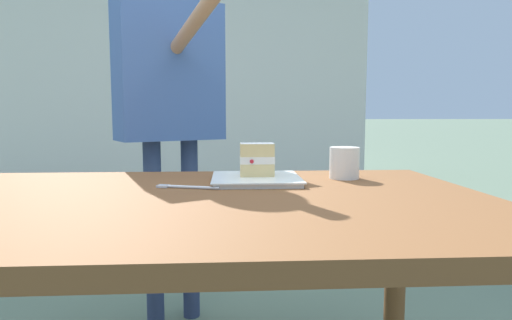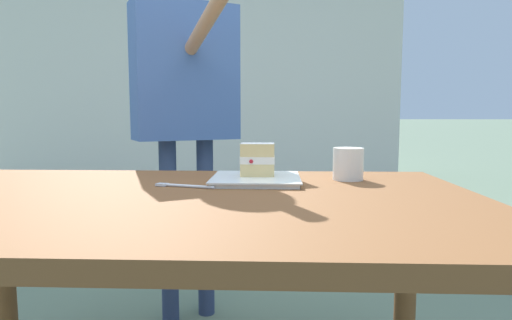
{
  "view_description": "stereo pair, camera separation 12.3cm",
  "coord_description": "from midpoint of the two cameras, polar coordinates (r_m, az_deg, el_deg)",
  "views": [
    {
      "loc": [
        0.12,
        -1.0,
        0.89
      ],
      "look_at": [
        0.19,
        0.21,
        0.76
      ],
      "focal_mm": 30.32,
      "sensor_mm": 36.0,
      "label": 1
    },
    {
      "loc": [
        0.24,
        -1.0,
        0.89
      ],
      "look_at": [
        0.19,
        0.21,
        0.76
      ],
      "focal_mm": 30.32,
      "sensor_mm": 36.0,
      "label": 2
    }
  ],
  "objects": [
    {
      "name": "parked_car_near",
      "position": [
        15.52,
        0.66,
        5.6
      ],
      "size": [
        3.39,
        4.77,
        1.47
      ],
      "color": "maroon",
      "rests_on": "ground"
    },
    {
      "name": "dessert_fork",
      "position": [
        1.15,
        -6.88,
        -3.4
      ],
      "size": [
        0.17,
        0.06,
        0.01
      ],
      "color": "silver",
      "rests_on": "patio_table"
    },
    {
      "name": "parked_car_extra",
      "position": [
        25.83,
        9.13,
        5.71
      ],
      "size": [
        2.57,
        4.17,
        1.45
      ],
      "color": "navy",
      "rests_on": "ground"
    },
    {
      "name": "patio_building",
      "position": [
        5.43,
        -6.95,
        10.73
      ],
      "size": [
        4.22,
        2.42,
        2.68
      ],
      "color": "silver",
      "rests_on": "ground"
    },
    {
      "name": "cake_slice",
      "position": [
        1.24,
        3.03,
        0.05
      ],
      "size": [
        0.1,
        0.07,
        0.09
      ],
      "color": "#E0C17A",
      "rests_on": "dessert_plate"
    },
    {
      "name": "dessert_plate",
      "position": [
        1.23,
        2.85,
        -2.57
      ],
      "size": [
        0.25,
        0.25,
        0.02
      ],
      "color": "white",
      "rests_on": "patio_table"
    },
    {
      "name": "coffee_cup",
      "position": [
        1.31,
        14.71,
        -0.45
      ],
      "size": [
        0.09,
        0.09,
        0.09
      ],
      "color": "silver",
      "rests_on": "patio_table"
    },
    {
      "name": "diner_person",
      "position": [
        1.84,
        -7.4,
        10.59
      ],
      "size": [
        0.47,
        0.59,
        1.56
      ],
      "color": "navy",
      "rests_on": "ground"
    },
    {
      "name": "distant_hill",
      "position": [
        46.81,
        1.23,
        9.53
      ],
      "size": [
        26.15,
        26.15,
        7.47
      ],
      "color": "#60703D",
      "rests_on": "ground"
    },
    {
      "name": "parked_car_far",
      "position": [
        20.29,
        1.47,
        5.7
      ],
      "size": [
        3.52,
        4.18,
        1.42
      ],
      "color": "beige",
      "rests_on": "ground"
    },
    {
      "name": "patio_table",
      "position": [
        1.06,
        -7.76,
        -9.34
      ],
      "size": [
        1.49,
        0.91,
        0.7
      ],
      "color": "brown",
      "rests_on": "ground"
    }
  ]
}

